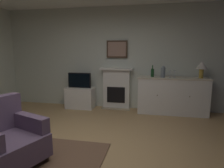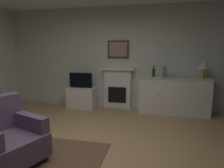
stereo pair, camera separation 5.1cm
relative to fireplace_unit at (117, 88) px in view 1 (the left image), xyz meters
The scene contains 14 objects.
ground_plane 2.68m from the fireplace_unit, 90.98° to the right, with size 6.28×5.54×0.10m, color tan.
wall_rear 0.81m from the fireplace_unit, 109.29° to the left, with size 6.28×0.06×2.69m, color silver.
area_rug 3.18m from the fireplace_unit, 105.34° to the right, with size 2.22×1.84×0.02m, color brown.
fireplace_unit is the anchor object (origin of this frame).
framed_picture 1.04m from the fireplace_unit, 90.00° to the left, with size 0.55×0.04×0.45m.
sideboard_cabinet 1.44m from the fireplace_unit, ahead, with size 1.69×0.49×0.91m.
table_lamp 2.17m from the fireplace_unit, ahead, with size 0.26×0.26×0.40m.
wine_bottle 1.06m from the fireplace_unit, 10.03° to the right, with size 0.08×0.08×0.29m.
wine_glass_left 1.45m from the fireplace_unit, ahead, with size 0.07×0.07×0.16m.
wine_glass_center 1.54m from the fireplace_unit, ahead, with size 0.07×0.07×0.16m.
vase_decorative 1.30m from the fireplace_unit, 10.89° to the right, with size 0.11×0.11×0.28m.
tv_cabinet 1.02m from the fireplace_unit, behind, with size 0.75×0.42×0.57m.
tv_set 1.02m from the fireplace_unit, 169.23° to the right, with size 0.62×0.07×0.40m.
armchair 3.13m from the fireplace_unit, 108.38° to the right, with size 1.02×0.99×0.92m.
Camera 1 is at (0.96, -2.52, 1.56)m, focal length 31.68 mm.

